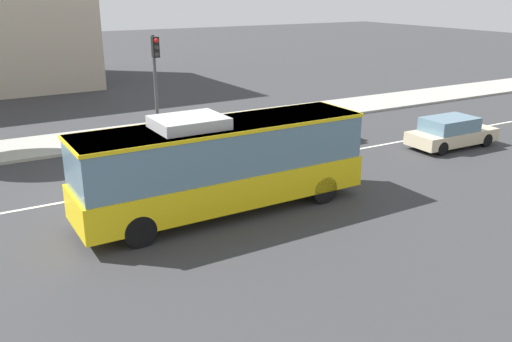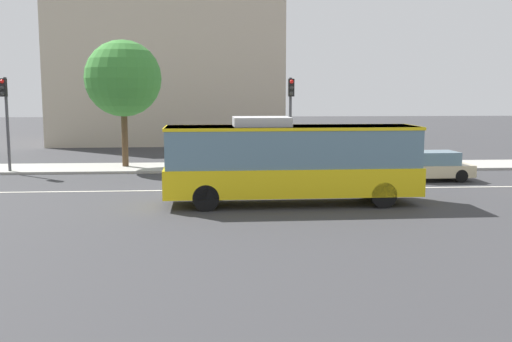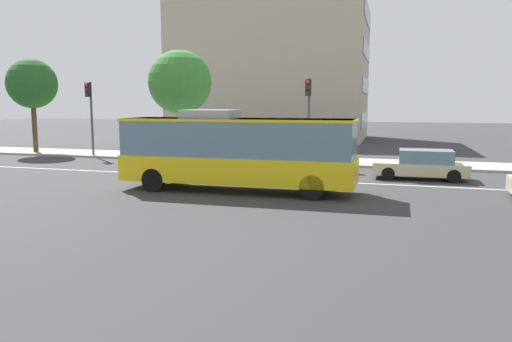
% 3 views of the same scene
% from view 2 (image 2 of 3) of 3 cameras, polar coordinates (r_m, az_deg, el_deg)
% --- Properties ---
extents(ground_plane, '(160.00, 160.00, 0.00)m').
position_cam_2_polar(ground_plane, '(27.20, -2.55, -1.82)').
color(ground_plane, '#333335').
extents(sidewalk_kerb, '(80.00, 3.94, 0.14)m').
position_cam_2_polar(sidewalk_kerb, '(34.86, -2.88, 0.38)').
color(sidewalk_kerb, '#9E9B93').
rests_on(sidewalk_kerb, ground_plane).
extents(lane_centre_line, '(76.00, 0.16, 0.01)m').
position_cam_2_polar(lane_centre_line, '(27.20, -2.55, -1.80)').
color(lane_centre_line, silver).
rests_on(lane_centre_line, ground_plane).
extents(transit_bus, '(10.04, 2.69, 3.46)m').
position_cam_2_polar(transit_bus, '(23.59, 3.37, 1.17)').
color(transit_bus, yellow).
rests_on(transit_bus, ground_plane).
extents(sedan_beige, '(4.53, 1.88, 1.46)m').
position_cam_2_polar(sedan_beige, '(31.20, 16.02, 0.45)').
color(sedan_beige, '#C6B793').
rests_on(sedan_beige, ground_plane).
extents(traffic_light_near_corner, '(0.33, 0.62, 5.20)m').
position_cam_2_polar(traffic_light_near_corner, '(34.87, -22.77, 5.56)').
color(traffic_light_near_corner, '#47474C').
rests_on(traffic_light_near_corner, ground_plane).
extents(traffic_light_mid_block, '(0.32, 0.62, 5.20)m').
position_cam_2_polar(traffic_light_mid_block, '(33.07, 3.33, 6.05)').
color(traffic_light_mid_block, '#47474C').
rests_on(traffic_light_mid_block, ground_plane).
extents(street_tree_kerbside_left, '(4.35, 4.35, 7.36)m').
position_cam_2_polar(street_tree_kerbside_left, '(35.23, -12.55, 8.58)').
color(street_tree_kerbside_left, '#4C3823').
rests_on(street_tree_kerbside_left, ground_plane).
extents(office_block_background, '(19.69, 13.62, 13.60)m').
position_cam_2_polar(office_block_background, '(55.01, -8.27, 9.97)').
color(office_block_background, '#B7A893').
rests_on(office_block_background, ground_plane).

